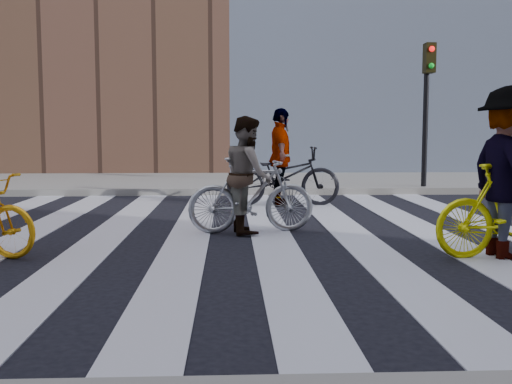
{
  "coord_description": "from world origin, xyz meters",
  "views": [
    {
      "loc": [
        -0.0,
        -7.97,
        1.4
      ],
      "look_at": [
        0.36,
        0.3,
        0.56
      ],
      "focal_mm": 42.0,
      "sensor_mm": 36.0,
      "label": 1
    }
  ],
  "objects": [
    {
      "name": "rider_mid",
      "position": [
        0.24,
        0.2,
        0.8
      ],
      "size": [
        0.7,
        0.85,
        1.6
      ],
      "primitive_type": "imported",
      "rotation": [
        0.0,
        0.0,
        1.7
      ],
      "color": "slate",
      "rests_on": "ground"
    },
    {
      "name": "bike_yellow_right",
      "position": [
        3.09,
        -1.56,
        0.52
      ],
      "size": [
        1.78,
        0.66,
        1.05
      ],
      "primitive_type": "imported",
      "rotation": [
        0.0,
        0.0,
        1.67
      ],
      "color": "#F5F50D",
      "rests_on": "ground"
    },
    {
      "name": "rider_rear",
      "position": [
        0.95,
        3.2,
        0.91
      ],
      "size": [
        0.45,
        1.07,
        1.83
      ],
      "primitive_type": "imported",
      "rotation": [
        0.0,
        0.0,
        1.56
      ],
      "color": "slate",
      "rests_on": "ground"
    },
    {
      "name": "zebra_crosswalk",
      "position": [
        0.0,
        0.0,
        0.01
      ],
      "size": [
        8.25,
        10.0,
        0.01
      ],
      "color": "silver",
      "rests_on": "ground"
    },
    {
      "name": "sidewalk_far",
      "position": [
        0.0,
        7.5,
        0.07
      ],
      "size": [
        100.0,
        5.0,
        0.15
      ],
      "primitive_type": "cube",
      "color": "gray",
      "rests_on": "ground"
    },
    {
      "name": "ground",
      "position": [
        0.0,
        0.0,
        0.0
      ],
      "size": [
        100.0,
        100.0,
        0.0
      ],
      "primitive_type": "plane",
      "color": "black",
      "rests_on": "ground"
    },
    {
      "name": "bike_silver_mid",
      "position": [
        0.29,
        0.2,
        0.52
      ],
      "size": [
        1.79,
        0.71,
        1.05
      ],
      "primitive_type": "imported",
      "rotation": [
        0.0,
        0.0,
        1.7
      ],
      "color": "#A8ACB2",
      "rests_on": "ground"
    },
    {
      "name": "traffic_signal",
      "position": [
        4.4,
        5.32,
        2.28
      ],
      "size": [
        0.22,
        0.42,
        3.33
      ],
      "color": "black",
      "rests_on": "ground"
    },
    {
      "name": "rider_right",
      "position": [
        3.04,
        -1.56,
        0.94
      ],
      "size": [
        0.82,
        1.28,
        1.89
      ],
      "primitive_type": "imported",
      "rotation": [
        0.0,
        0.0,
        1.67
      ],
      "color": "slate",
      "rests_on": "ground"
    },
    {
      "name": "bike_dark_rear",
      "position": [
        1.0,
        3.2,
        0.56
      ],
      "size": [
        2.12,
        0.75,
        1.11
      ],
      "primitive_type": "imported",
      "rotation": [
        0.0,
        0.0,
        1.56
      ],
      "color": "black",
      "rests_on": "ground"
    }
  ]
}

